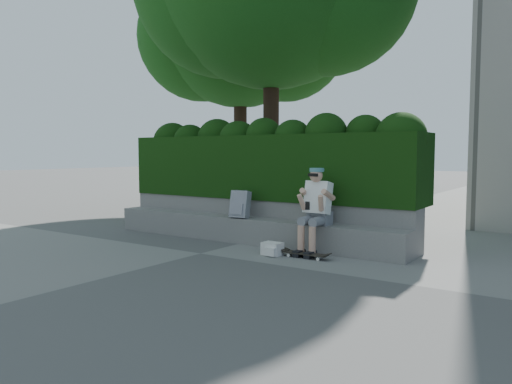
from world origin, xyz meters
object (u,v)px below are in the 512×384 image
Objects in this scene: person at (316,207)px; backpack_ground at (272,249)px; backpack_plaid at (240,205)px; skateboard at (305,254)px.

person is 4.43× the size of backpack_ground.
person reaches higher than backpack_ground.
backpack_plaid reaches higher than backpack_ground.
person is at bearing -9.96° from backpack_plaid.
person is at bearing 48.77° from backpack_ground.
backpack_ground is at bearing -36.14° from backpack_plaid.
backpack_ground is (1.07, -0.60, -0.59)m from backpack_plaid.
backpack_plaid reaches higher than skateboard.
skateboard is 1.49× the size of backpack_plaid.
skateboard is (0.04, -0.41, -0.69)m from person.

